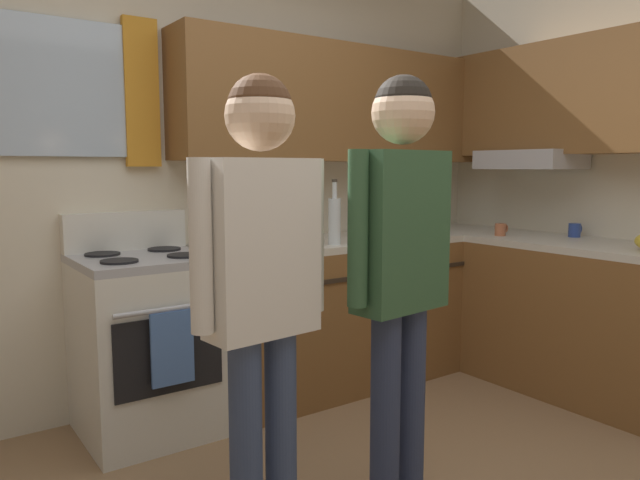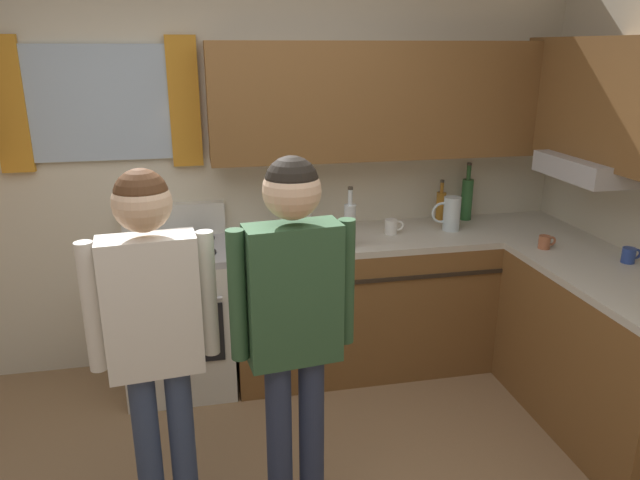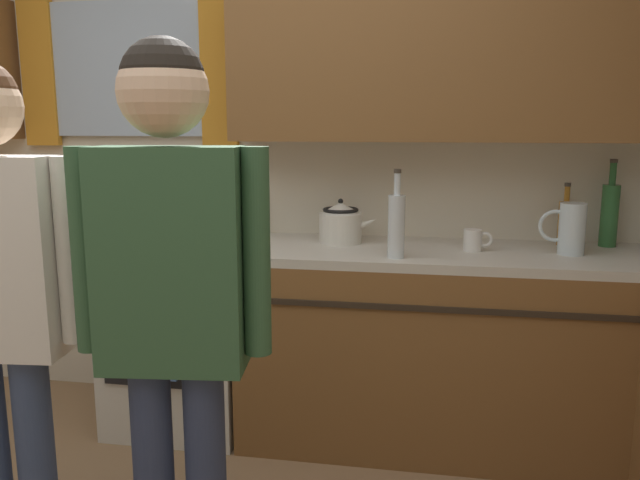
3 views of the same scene
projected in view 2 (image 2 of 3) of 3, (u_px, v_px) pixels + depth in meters
The scene contains 13 objects.
back_wall_unit at pixel (230, 143), 3.66m from camera, with size 4.60×0.42×2.60m.
kitchen_counter_run at pixel (469, 315), 3.67m from camera, with size 2.25×1.89×0.90m.
stove_oven at pixel (179, 314), 3.64m from camera, with size 0.63×0.67×1.10m.
bottle_wine_green at pixel (467, 198), 4.03m from camera, with size 0.08×0.08×0.39m.
bottle_oil_amber at pixel (441, 206), 4.01m from camera, with size 0.06×0.06×0.29m.
bottle_tall_clear at pixel (350, 224), 3.47m from camera, with size 0.07×0.07×0.37m.
mug_cobalt_blue at pixel (629, 255), 3.25m from camera, with size 0.11×0.07×0.08m.
cup_terracotta at pixel (545, 242), 3.48m from camera, with size 0.11×0.07×0.08m.
mug_ceramic_white at pixel (392, 227), 3.75m from camera, with size 0.13×0.08×0.09m.
stovetop_kettle at pixel (296, 221), 3.71m from camera, with size 0.27×0.20×0.21m.
water_pitcher at pixel (451, 214), 3.81m from camera, with size 0.19×0.11×0.22m.
adult_left at pixel (153, 320), 2.31m from camera, with size 0.50×0.22×1.62m.
adult_in_plaid at pixel (294, 309), 2.35m from camera, with size 0.51×0.22×1.66m.
Camera 2 is at (-0.11, -1.88, 2.04)m, focal length 33.20 mm.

